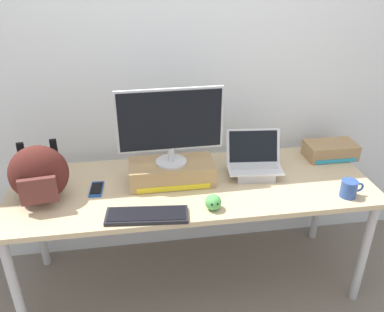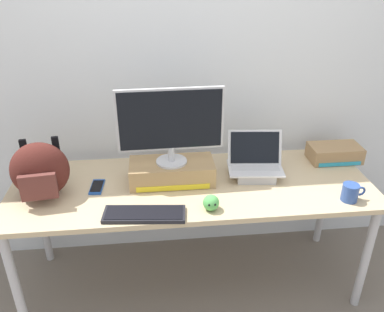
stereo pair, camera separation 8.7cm
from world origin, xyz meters
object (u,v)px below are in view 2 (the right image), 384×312
Objects in this scene: coffee_mug at (350,192)px; cell_phone at (97,187)px; open_laptop at (255,168)px; toner_box_yellow at (172,172)px; toner_box_cyan at (335,153)px; desktop_monitor at (171,124)px; messenger_backpack at (40,171)px; plush_toy at (211,203)px; external_keyboard at (144,214)px.

coffee_mug is 1.39m from cell_phone.
cell_phone is at bearing -171.75° from open_laptop.
toner_box_yellow reaches higher than toner_box_cyan.
desktop_monitor reaches higher than messenger_backpack.
toner_box_cyan is (1.48, 0.18, 0.04)m from cell_phone.
desktop_monitor reaches higher than toner_box_yellow.
toner_box_cyan reaches higher than cell_phone.
desktop_monitor is 3.67× the size of cell_phone.
toner_box_yellow reaches higher than coffee_mug.
messenger_backpack reaches higher than coffee_mug.
open_laptop is 1.03× the size of messenger_backpack.
desktop_monitor is 4.49× the size of coffee_mug.
messenger_backpack is 2.07× the size of cell_phone.
coffee_mug is (1.64, -0.22, -0.11)m from messenger_backpack.
open_laptop is (0.49, 0.01, -0.31)m from desktop_monitor.
desktop_monitor is at bearing 120.76° from plush_toy.
desktop_monitor is 1.78× the size of messenger_backpack.
messenger_backpack is 1.77m from toner_box_cyan.
open_laptop is 1.06× the size of toner_box_cyan.
open_laptop is at bearing 0.32° from desktop_monitor.
messenger_backpack is 1.66m from coffee_mug.
messenger_backpack is (-0.54, 0.25, 0.14)m from external_keyboard.
toner_box_cyan is at bearing 0.74° from messenger_backpack.
toner_box_cyan is (0.56, 0.14, -0.00)m from open_laptop.
open_laptop is 0.45m from plush_toy.
toner_box_yellow is at bearing -171.66° from toner_box_cyan.
toner_box_yellow is 0.36m from plush_toy.
toner_box_yellow is at bearing 162.24° from coffee_mug.
plush_toy is at bearing -21.34° from messenger_backpack.
external_keyboard is 3.28× the size of coffee_mug.
open_laptop is at bearing -2.43° from messenger_backpack.
coffee_mug is at bearing -7.42° from cell_phone.
cell_phone is 0.67m from plush_toy.
toner_box_yellow is 5.68× the size of plush_toy.
open_laptop is at bearing 33.37° from external_keyboard.
desktop_monitor is 1.03m from coffee_mug.
desktop_monitor is at bearing -0.54° from messenger_backpack.
desktop_monitor is at bearing -171.60° from toner_box_cyan.
plush_toy is 0.98m from toner_box_cyan.
messenger_backpack is 0.92m from plush_toy.
desktop_monitor reaches higher than open_laptop.
open_laptop is 2.13× the size of cell_phone.
external_keyboard is 1.30m from toner_box_cyan.
toner_box_cyan is (1.05, 0.15, -0.31)m from desktop_monitor.
coffee_mug is at bearing -14.49° from messenger_backpack.
desktop_monitor is 1.82× the size of toner_box_cyan.
plush_toy is (0.89, -0.23, -0.11)m from messenger_backpack.
external_keyboard is (-0.16, -0.33, -0.35)m from desktop_monitor.
plush_toy reaches higher than external_keyboard.
toner_box_yellow is 0.49m from open_laptop.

